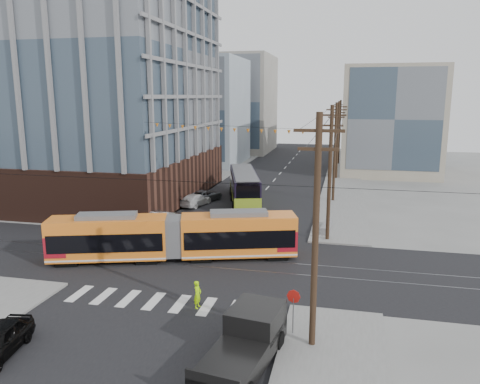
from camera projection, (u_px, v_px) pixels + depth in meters
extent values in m
plane|color=slate|center=(184.00, 283.00, 29.76)|extent=(160.00, 160.00, 0.00)
cube|color=#381E16|center=(67.00, 73.00, 53.61)|extent=(30.00, 25.00, 28.60)
cube|color=#8C99A5|center=(190.00, 112.00, 81.30)|extent=(18.00, 16.00, 18.00)
cube|color=gray|center=(390.00, 121.00, 70.53)|extent=(14.00, 14.00, 16.00)
cube|color=gray|center=(234.00, 104.00, 99.55)|extent=(16.00, 18.00, 20.00)
cube|color=#8C99A5|center=(392.00, 121.00, 89.40)|extent=(16.00, 16.00, 14.00)
cylinder|color=black|center=(316.00, 235.00, 21.08)|extent=(0.30, 0.30, 11.00)
cylinder|color=black|center=(340.00, 133.00, 80.30)|extent=(0.30, 0.30, 11.00)
imported|color=#B6B6B7|center=(164.00, 220.00, 41.73)|extent=(3.45, 5.26, 1.64)
imported|color=silver|center=(195.00, 200.00, 50.49)|extent=(2.85, 4.83, 1.31)
imported|color=#4B4F54|center=(205.00, 195.00, 52.73)|extent=(3.60, 5.15, 1.31)
imported|color=#ADFD03|center=(198.00, 294.00, 26.11)|extent=(0.45, 0.62, 1.58)
cube|color=#575961|center=(326.00, 227.00, 41.11)|extent=(1.14, 3.72, 0.73)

